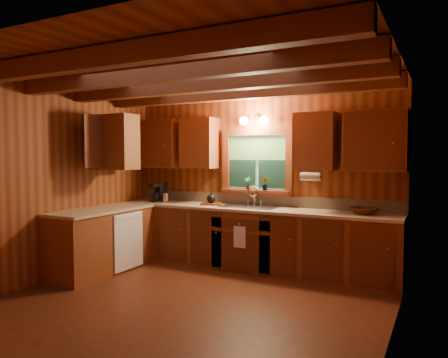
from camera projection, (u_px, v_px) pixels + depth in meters
room at (191, 187)px, 4.70m from camera, size 4.20×4.20×4.20m
ceiling_beams at (190, 79)px, 4.63m from camera, size 4.20×2.54×0.18m
base_cabinets at (209, 240)px, 6.11m from camera, size 4.20×2.22×0.86m
countertop at (210, 209)px, 6.09m from camera, size 4.20×2.24×0.04m
backsplash at (257, 200)px, 6.39m from camera, size 4.20×0.02×0.16m
dishwasher_panel at (129, 241)px, 6.03m from camera, size 0.02×0.60×0.80m
upper_cabinets at (210, 142)px, 6.19m from camera, size 4.19×1.77×0.78m
window at (257, 164)px, 6.34m from camera, size 1.12×0.08×1.00m
window_sill at (256, 191)px, 6.32m from camera, size 1.06×0.14×0.04m
wall_sconce at (254, 120)px, 6.20m from camera, size 0.45×0.21×0.17m
paper_towel_roll at (311, 177)px, 5.62m from camera, size 0.27×0.11×0.11m
dish_towel at (240, 237)px, 5.86m from camera, size 0.18×0.01×0.30m
sink at (250, 210)px, 6.14m from camera, size 0.82×0.48×0.43m
coffee_maker at (158, 193)px, 6.85m from camera, size 0.16×0.21×0.29m
utensil_crock at (165, 197)px, 6.86m from camera, size 0.12×0.12×0.33m
cutting_board at (211, 204)px, 6.42m from camera, size 0.37×0.33×0.03m
teakettle at (211, 199)px, 6.42m from camera, size 0.14×0.14×0.17m
wicker_basket at (365, 211)px, 5.42m from camera, size 0.44×0.44×0.08m
potted_plant_left at (248, 183)px, 6.37m from camera, size 0.11×0.07×0.19m
potted_plant_right at (265, 184)px, 6.21m from camera, size 0.13×0.12×0.19m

